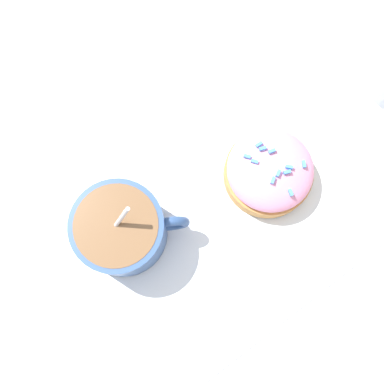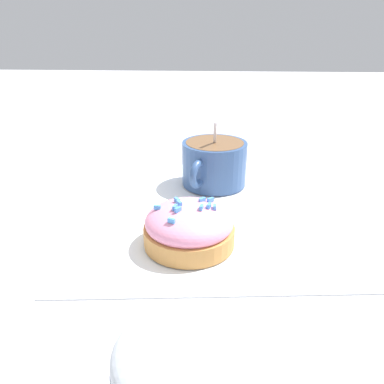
% 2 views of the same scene
% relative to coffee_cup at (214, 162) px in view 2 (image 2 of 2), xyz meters
% --- Properties ---
extents(ground_plane, '(3.00, 3.00, 0.00)m').
position_rel_coffee_cup_xyz_m(ground_plane, '(-0.08, 0.01, -0.04)').
color(ground_plane, '#B2B2B7').
extents(paper_napkin, '(0.35, 0.32, 0.00)m').
position_rel_coffee_cup_xyz_m(paper_napkin, '(-0.08, 0.01, -0.03)').
color(paper_napkin, white).
rests_on(paper_napkin, ground_plane).
extents(coffee_cup, '(0.11, 0.09, 0.09)m').
position_rel_coffee_cup_xyz_m(coffee_cup, '(0.00, 0.00, 0.00)').
color(coffee_cup, '#335184').
rests_on(coffee_cup, paper_napkin).
extents(frosted_pastry, '(0.09, 0.09, 0.05)m').
position_rel_coffee_cup_xyz_m(frosted_pastry, '(-0.16, 0.02, -0.01)').
color(frosted_pastry, '#C18442').
rests_on(frosted_pastry, paper_napkin).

